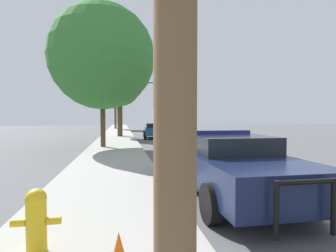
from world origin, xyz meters
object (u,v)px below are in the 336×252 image
object	(u,v)px
tree_sidewalk_mid	(120,85)
fire_hydrant	(36,219)
tree_sidewalk_far	(115,94)
car_background_oncoming	(173,126)
box_truck	(162,117)
car_background_midblock	(154,130)
tree_sidewalk_near	(102,57)
traffic_light	(136,97)
police_car	(226,161)

from	to	relation	value
tree_sidewalk_mid	fire_hydrant	bearing A→B (deg)	-92.77
fire_hydrant	tree_sidewalk_far	size ratio (longest dim) A/B	0.11
car_background_oncoming	box_truck	size ratio (longest dim) A/B	0.64
car_background_midblock	tree_sidewalk_far	bearing A→B (deg)	106.02
box_truck	tree_sidewalk_near	world-z (taller)	tree_sidewalk_near
fire_hydrant	tree_sidewalk_near	bearing A→B (deg)	89.82
traffic_light	tree_sidewalk_mid	bearing A→B (deg)	-144.38
tree_sidewalk_far	car_background_oncoming	bearing A→B (deg)	-45.13
police_car	traffic_light	world-z (taller)	traffic_light
fire_hydrant	traffic_light	bearing A→B (deg)	83.28
car_background_midblock	tree_sidewalk_mid	bearing A→B (deg)	164.22
car_background_midblock	tree_sidewalk_near	xyz separation A→B (m)	(-3.89, -7.12, 4.55)
tree_sidewalk_near	police_car	bearing A→B (deg)	-70.04
car_background_oncoming	box_truck	distance (m)	12.00
fire_hydrant	car_background_oncoming	bearing A→B (deg)	75.36
fire_hydrant	traffic_light	size ratio (longest dim) A/B	0.16
police_car	tree_sidewalk_mid	distance (m)	18.32
police_car	car_background_oncoming	world-z (taller)	police_car
tree_sidewalk_far	tree_sidewalk_mid	size ratio (longest dim) A/B	1.11
box_truck	tree_sidewalk_far	world-z (taller)	tree_sidewalk_far
traffic_light	tree_sidewalk_near	world-z (taller)	tree_sidewalk_near
car_background_oncoming	tree_sidewalk_far	bearing A→B (deg)	-49.90
traffic_light	tree_sidewalk_near	xyz separation A→B (m)	(-2.46, -9.26, 1.50)
car_background_midblock	tree_sidewalk_far	world-z (taller)	tree_sidewalk_far
police_car	tree_sidewalk_near	size ratio (longest dim) A/B	0.66
car_background_oncoming	box_truck	xyz separation A→B (m)	(0.41, 11.94, 1.05)
police_car	fire_hydrant	distance (m)	4.27
police_car	tree_sidewalk_near	xyz separation A→B (m)	(-3.47, 9.57, 4.47)
car_background_midblock	box_truck	bearing A→B (deg)	83.33
tree_sidewalk_near	tree_sidewalk_far	bearing A→B (deg)	89.42
car_background_midblock	tree_sidewalk_far	distance (m)	17.80
fire_hydrant	car_background_midblock	distance (m)	19.50
fire_hydrant	traffic_light	world-z (taller)	traffic_light
car_background_midblock	tree_sidewalk_near	size ratio (longest dim) A/B	0.51
traffic_light	fire_hydrant	bearing A→B (deg)	-96.72
tree_sidewalk_near	tree_sidewalk_far	size ratio (longest dim) A/B	1.14
fire_hydrant	car_background_oncoming	size ratio (longest dim) A/B	0.18
box_truck	traffic_light	bearing A→B (deg)	74.56
traffic_light	box_truck	distance (m)	20.22
police_car	car_background_midblock	world-z (taller)	police_car
fire_hydrant	car_background_midblock	size ratio (longest dim) A/B	0.20
police_car	traffic_light	distance (m)	19.09
fire_hydrant	tree_sidewalk_near	xyz separation A→B (m)	(0.04, 11.99, 4.69)
fire_hydrant	box_truck	distance (m)	41.41
traffic_light	car_background_oncoming	world-z (taller)	traffic_light
police_car	tree_sidewalk_near	world-z (taller)	tree_sidewalk_near
car_background_oncoming	police_car	bearing A→B (deg)	76.62
car_background_midblock	tree_sidewalk_near	bearing A→B (deg)	-114.89
car_background_midblock	tree_sidewalk_far	xyz separation A→B (m)	(-3.65, 16.83, 4.52)
fire_hydrant	tree_sidewalk_near	world-z (taller)	tree_sidewalk_near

